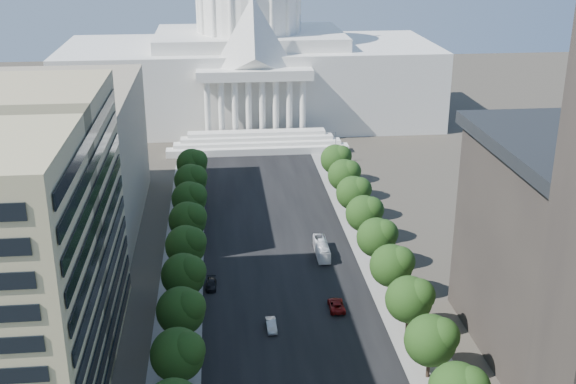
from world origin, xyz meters
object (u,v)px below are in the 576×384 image
object	(u,v)px
car_silver	(271,325)
car_dark_b	(211,284)
city_bus	(322,249)
car_red	(336,305)

from	to	relation	value
car_silver	car_dark_b	distance (m)	18.09
car_dark_b	car_silver	bearing A→B (deg)	-55.36
car_silver	car_dark_b	world-z (taller)	car_silver
car_silver	city_bus	size ratio (longest dim) A/B	0.45
car_red	car_dark_b	bearing A→B (deg)	-23.79
car_red	city_bus	size ratio (longest dim) A/B	0.55
car_silver	city_bus	distance (m)	29.45
car_red	city_bus	distance (m)	21.42
car_silver	car_red	world-z (taller)	car_red
car_silver	city_bus	bearing A→B (deg)	64.00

